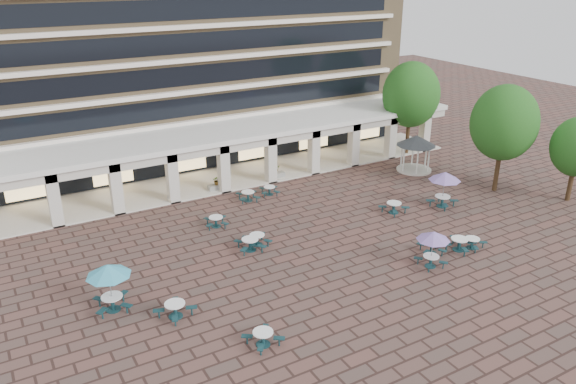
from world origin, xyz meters
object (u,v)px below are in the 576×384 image
Objects in this scene: planter_left at (217,185)px; planter_right at (276,173)px; picnic_table_0 at (175,309)px; gazebo at (416,144)px; picnic_table_2 at (459,243)px; picnic_table_1 at (263,337)px.

planter_left is 1.00× the size of planter_right.
gazebo reaches higher than picnic_table_0.
planter_right reaches higher than picnic_table_0.
picnic_table_2 is 19.48m from planter_left.
picnic_table_2 is 14.97m from gazebo.
picnic_table_0 is 0.65× the size of gazebo.
gazebo is 17.60m from planter_left.
gazebo reaches higher than picnic_table_1.
gazebo is at bearing -2.39° from picnic_table_0.
planter_right is (-3.94, 17.09, -0.02)m from picnic_table_2.
planter_right is (11.35, 19.38, 0.02)m from picnic_table_1.
picnic_table_0 is 5.19m from picnic_table_1.
planter_left is (5.94, 19.38, 0.03)m from picnic_table_1.
planter_right reaches higher than picnic_table_2.
picnic_table_0 is 18.26m from picnic_table_2.
picnic_table_2 is at bearing -120.82° from gazebo.
planter_left reaches higher than picnic_table_2.
planter_right is (5.40, 0.00, -0.01)m from planter_left.
picnic_table_1 is 1.25× the size of planter_left.
picnic_table_2 is at bearing -77.03° from planter_right.
gazebo reaches higher than planter_left.
planter_right is at bearing 50.19° from picnic_table_1.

